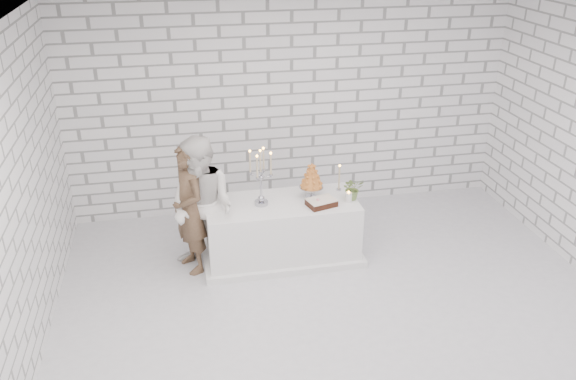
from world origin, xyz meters
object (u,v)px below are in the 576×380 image
(groom, at_px, (189,209))
(bride, at_px, (203,207))
(croquembouche, at_px, (311,180))
(candelabra, at_px, (261,178))
(cake_table, at_px, (282,230))

(groom, relative_size, bride, 0.95)
(groom, relative_size, croquembouche, 3.50)
(candelabra, height_order, croquembouche, candelabra)
(candelabra, bearing_deg, bride, -173.56)
(groom, height_order, croquembouche, groom)
(groom, bearing_deg, candelabra, 70.28)
(groom, bearing_deg, bride, 49.11)
(cake_table, distance_m, groom, 1.16)
(cake_table, relative_size, candelabra, 2.59)
(groom, distance_m, croquembouche, 1.47)
(candelabra, bearing_deg, croquembouche, 7.10)
(cake_table, height_order, groom, groom)
(groom, distance_m, bride, 0.16)
(bride, bearing_deg, croquembouche, 47.56)
(bride, height_order, croquembouche, bride)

